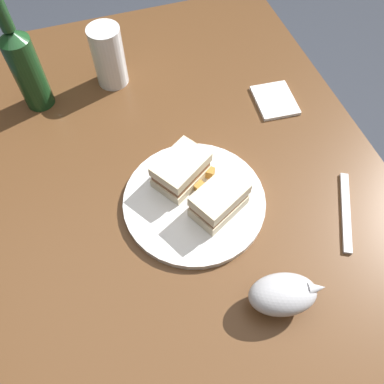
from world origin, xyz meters
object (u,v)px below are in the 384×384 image
object	(u,v)px
sandwich_half_left	(219,201)
pint_glass	(109,60)
cider_bottle	(25,66)
fork	(346,211)
sandwich_half_right	(181,170)
plate	(192,202)
napkin	(275,100)
gravy_boat	(283,294)

from	to	relation	value
sandwich_half_left	pint_glass	world-z (taller)	pint_glass
sandwich_half_left	pint_glass	xyz separation A→B (m)	(0.43, 0.12, 0.02)
cider_bottle	fork	xyz separation A→B (m)	(-0.49, -0.54, -0.10)
cider_bottle	fork	size ratio (longest dim) A/B	1.53
sandwich_half_right	fork	size ratio (longest dim) A/B	0.71
plate	napkin	size ratio (longest dim) A/B	2.56
sandwich_half_left	sandwich_half_right	distance (m)	0.10
gravy_boat	napkin	xyz separation A→B (m)	(0.44, -0.19, -0.04)
plate	sandwich_half_left	size ratio (longest dim) A/B	2.31
plate	fork	xyz separation A→B (m)	(-0.11, -0.28, -0.00)
cider_bottle	gravy_boat	bearing A→B (deg)	-151.19
napkin	sandwich_half_right	bearing A→B (deg)	118.71
sandwich_half_right	cider_bottle	xyz separation A→B (m)	(0.32, 0.25, 0.06)
sandwich_half_left	pint_glass	distance (m)	0.45
sandwich_half_right	napkin	world-z (taller)	sandwich_half_right
fork	sandwich_half_right	bearing A→B (deg)	-92.71
pint_glass	cider_bottle	xyz separation A→B (m)	(-0.02, 0.18, 0.05)
plate	sandwich_half_right	bearing A→B (deg)	5.97
fork	pint_glass	bearing A→B (deg)	-117.51
plate	pint_glass	world-z (taller)	pint_glass
cider_bottle	fork	distance (m)	0.73
gravy_boat	fork	size ratio (longest dim) A/B	0.74
plate	cider_bottle	size ratio (longest dim) A/B	1.02
plate	sandwich_half_right	size ratio (longest dim) A/B	2.19
fork	plate	bearing A→B (deg)	-84.35
sandwich_half_left	pint_glass	size ratio (longest dim) A/B	0.84
cider_bottle	pint_glass	bearing A→B (deg)	-83.93
pint_glass	gravy_boat	bearing A→B (deg)	-166.02
sandwich_half_right	gravy_boat	xyz separation A→B (m)	(-0.29, -0.09, -0.00)
cider_bottle	napkin	bearing A→B (deg)	-107.83
pint_glass	cider_bottle	size ratio (longest dim) A/B	0.53
gravy_boat	cider_bottle	xyz separation A→B (m)	(0.61, 0.34, 0.07)
pint_glass	sandwich_half_left	bearing A→B (deg)	-164.90
napkin	sandwich_half_left	bearing A→B (deg)	136.23
plate	sandwich_half_right	world-z (taller)	sandwich_half_right
plate	sandwich_half_left	bearing A→B (deg)	-130.99
cider_bottle	sandwich_half_right	bearing A→B (deg)	-142.37
sandwich_half_right	fork	distance (m)	0.33
gravy_boat	cider_bottle	distance (m)	0.70
sandwich_half_right	napkin	bearing A→B (deg)	-61.29
cider_bottle	fork	bearing A→B (deg)	-132.44
plate	gravy_boat	bearing A→B (deg)	-160.82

